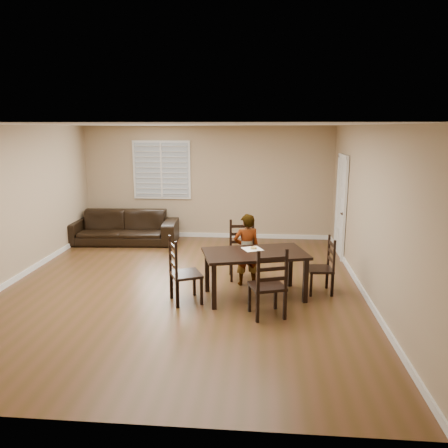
{
  "coord_description": "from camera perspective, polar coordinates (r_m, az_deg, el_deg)",
  "views": [
    {
      "loc": [
        1.3,
        -6.92,
        2.66
      ],
      "look_at": [
        0.66,
        0.52,
        1.0
      ],
      "focal_mm": 35.0,
      "sensor_mm": 36.0,
      "label": 1
    }
  ],
  "objects": [
    {
      "name": "dining_table",
      "position": [
        6.9,
        4.06,
        -4.39
      ],
      "size": [
        1.76,
        1.28,
        0.74
      ],
      "rotation": [
        0.0,
        0.0,
        0.26
      ],
      "color": "black",
      "rests_on": "ground"
    },
    {
      "name": "ground",
      "position": [
        7.53,
        -5.43,
        -8.22
      ],
      "size": [
        7.0,
        7.0,
        0.0
      ],
      "primitive_type": "plane",
      "color": "brown",
      "rests_on": "ground"
    },
    {
      "name": "sofa",
      "position": [
        10.48,
        -13.11,
        -0.41
      ],
      "size": [
        2.6,
        1.16,
        0.74
      ],
      "primitive_type": "imported",
      "rotation": [
        0.0,
        0.0,
        0.07
      ],
      "color": "black",
      "rests_on": "ground"
    },
    {
      "name": "chair_near",
      "position": [
        7.91,
        2.36,
        -3.55
      ],
      "size": [
        0.51,
        0.49,
        1.04
      ],
      "rotation": [
        0.0,
        0.0,
        0.11
      ],
      "color": "black",
      "rests_on": "ground"
    },
    {
      "name": "napkin",
      "position": [
        7.04,
        3.71,
        -3.27
      ],
      "size": [
        0.38,
        0.38,
        0.0
      ],
      "primitive_type": "cube",
      "rotation": [
        0.0,
        0.0,
        0.44
      ],
      "color": "white",
      "rests_on": "dining_table"
    },
    {
      "name": "room",
      "position": [
        7.26,
        -5.2,
        5.73
      ],
      "size": [
        6.04,
        7.04,
        2.72
      ],
      "color": "tan",
      "rests_on": "ground"
    },
    {
      "name": "chair_right",
      "position": [
        7.33,
        13.26,
        -5.58
      ],
      "size": [
        0.43,
        0.45,
        0.93
      ],
      "rotation": [
        0.0,
        0.0,
        -1.48
      ],
      "color": "black",
      "rests_on": "ground"
    },
    {
      "name": "child",
      "position": [
        7.45,
        2.97,
        -3.36
      ],
      "size": [
        0.52,
        0.42,
        1.25
      ],
      "primitive_type": "imported",
      "rotation": [
        0.0,
        0.0,
        3.44
      ],
      "color": "gray",
      "rests_on": "ground"
    },
    {
      "name": "chair_far",
      "position": [
        6.19,
        6.05,
        -8.27
      ],
      "size": [
        0.58,
        0.56,
        1.04
      ],
      "rotation": [
        0.0,
        0.0,
        3.47
      ],
      "color": "black",
      "rests_on": "ground"
    },
    {
      "name": "chair_left",
      "position": [
        6.76,
        -6.03,
        -6.47
      ],
      "size": [
        0.59,
        0.6,
        1.03
      ],
      "rotation": [
        0.0,
        0.0,
        2.0
      ],
      "color": "black",
      "rests_on": "ground"
    },
    {
      "name": "donut",
      "position": [
        7.04,
        3.87,
        -3.09
      ],
      "size": [
        0.1,
        0.1,
        0.04
      ],
      "color": "#BD9243",
      "rests_on": "napkin"
    }
  ]
}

